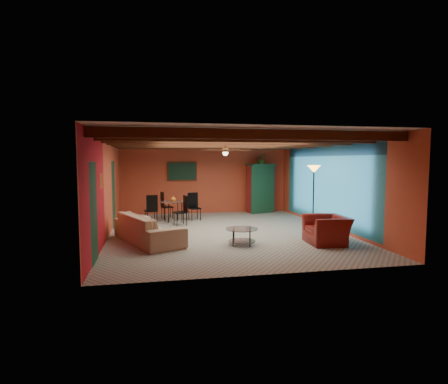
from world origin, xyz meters
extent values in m
cube|color=#999689|center=(0.00, 0.00, 0.00)|extent=(6.50, 8.00, 0.01)
cube|color=silver|center=(0.00, 0.00, 2.70)|extent=(6.50, 8.00, 0.01)
cube|color=#BB462B|center=(0.00, 4.00, 1.35)|extent=(6.50, 0.02, 2.70)
cube|color=#A1121B|center=(-3.25, 0.00, 1.35)|extent=(0.02, 8.00, 2.70)
cube|color=teal|center=(3.25, 0.00, 1.35)|extent=(0.02, 8.00, 2.70)
imported|color=tan|center=(-2.17, -0.87, 0.36)|extent=(1.84, 2.63, 0.72)
imported|color=maroon|center=(2.20, -1.90, 0.35)|extent=(1.00, 1.12, 0.69)
cube|color=maroon|center=(2.20, 3.70, 0.93)|extent=(1.18, 0.85, 1.87)
cube|color=black|center=(-0.90, 3.96, 1.65)|extent=(1.05, 0.03, 0.65)
imported|color=#26661E|center=(2.20, 3.70, 2.10)|extent=(0.51, 0.48, 0.46)
imported|color=orange|center=(-1.36, 2.12, 1.05)|extent=(0.20, 0.20, 0.18)
camera|label=1|loc=(-2.09, -10.22, 2.08)|focal=29.34mm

